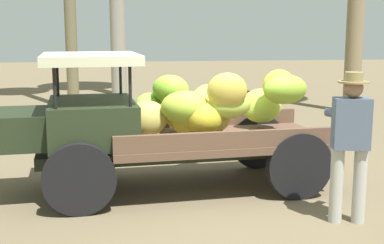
{
  "coord_description": "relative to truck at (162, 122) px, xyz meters",
  "views": [
    {
      "loc": [
        1.13,
        6.89,
        2.19
      ],
      "look_at": [
        0.2,
        -0.16,
        0.93
      ],
      "focal_mm": 49.02,
      "sensor_mm": 36.0,
      "label": 1
    }
  ],
  "objects": [
    {
      "name": "truck",
      "position": [
        0.0,
        0.0,
        0.0
      ],
      "size": [
        4.56,
        2.07,
        1.88
      ],
      "rotation": [
        0.0,
        0.0,
        0.09
      ],
      "color": "#232E1B",
      "rests_on": "ground"
    },
    {
      "name": "farmer",
      "position": [
        -2.01,
        1.51,
        0.03
      ],
      "size": [
        0.52,
        0.49,
        1.73
      ],
      "rotation": [
        0.0,
        0.0,
        -1.77
      ],
      "color": "#B1B1A8",
      "rests_on": "ground"
    },
    {
      "name": "wooden_crate",
      "position": [
        -2.59,
        -1.45,
        -0.71
      ],
      "size": [
        0.71,
        0.71,
        0.49
      ],
      "primitive_type": "cube",
      "rotation": [
        0.0,
        0.0,
        0.77
      ],
      "color": "olive",
      "rests_on": "ground"
    },
    {
      "name": "ground_plane",
      "position": [
        -0.62,
        0.1,
        -0.96
      ],
      "size": [
        60.0,
        60.0,
        0.0
      ],
      "primitive_type": "plane",
      "color": "brown"
    }
  ]
}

